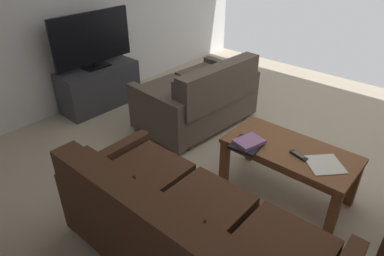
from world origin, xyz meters
name	(u,v)px	position (x,y,z in m)	size (l,w,h in m)	color
ground_plane	(272,169)	(0.00, 0.00, 0.00)	(5.50, 5.68, 0.01)	#B7A88E
sofa_main	(186,234)	(-0.12, 1.43, 0.35)	(1.91, 0.88, 0.83)	black
loveseat_near	(199,98)	(1.13, -0.21, 0.36)	(0.96, 1.41, 0.83)	black
coffee_table	(289,155)	(-0.25, 0.23, 0.40)	(1.11, 0.55, 0.48)	brown
tv_stand	(100,87)	(2.44, 0.26, 0.27)	(0.44, 1.04, 0.55)	#38383D
flat_tv	(92,39)	(2.44, 0.27, 0.91)	(0.20, 1.08, 0.69)	black
book_stack	(248,143)	(0.05, 0.44, 0.50)	(0.26, 0.30, 0.06)	black
tv_remote	(299,155)	(-0.35, 0.30, 0.49)	(0.17, 0.09, 0.02)	black
loose_magazine	(325,164)	(-0.56, 0.27, 0.48)	(0.26, 0.26, 0.01)	silver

